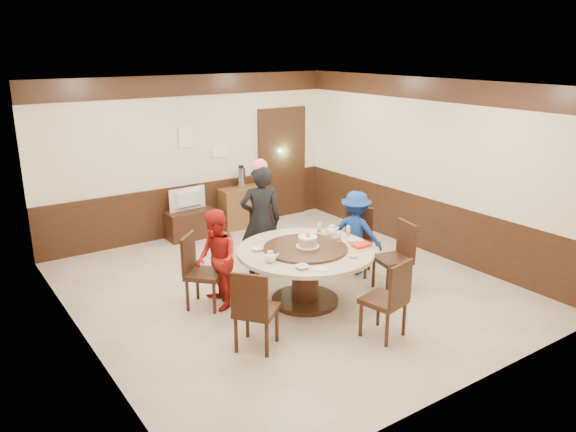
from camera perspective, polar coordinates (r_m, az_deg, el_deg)
room at (r=7.62m, az=-0.13°, el=0.19°), size 6.00×6.04×2.84m
banquet_table at (r=7.35m, az=1.77°, el=-4.98°), size 1.78×1.78×0.78m
chair_0 at (r=8.45m, az=6.91°, el=-3.77°), size 0.62×0.62×0.97m
chair_1 at (r=8.50m, az=-2.23°, el=-3.51°), size 0.56×0.57×0.97m
chair_2 at (r=7.42m, az=-8.57°, el=-6.89°), size 0.62×0.62×0.97m
chair_3 at (r=6.39m, az=-3.28°, el=-10.81°), size 0.62×0.62×0.97m
chair_4 at (r=6.70m, az=9.79°, el=-9.65°), size 0.53×0.53×0.97m
chair_5 at (r=7.95m, az=10.65°, el=-5.32°), size 0.53×0.52×0.97m
person_standing at (r=8.20m, az=-2.78°, el=-0.46°), size 0.71×0.60×1.65m
person_red at (r=7.24m, az=-7.29°, el=-4.45°), size 0.60×0.71×1.31m
person_blue at (r=8.34m, az=6.87°, el=-1.69°), size 0.81×0.94×1.26m
birthday_cake at (r=7.26m, az=2.01°, el=-2.59°), size 0.30×0.30×0.20m
teapot_left at (r=6.82m, az=-1.82°, el=-4.26°), size 0.17×0.15×0.13m
teapot_right at (r=7.80m, az=4.44°, el=-1.53°), size 0.17×0.15×0.13m
bowl_0 at (r=7.23m, az=-3.16°, el=-3.39°), size 0.14×0.14×0.03m
bowl_1 at (r=7.04m, az=6.62°, el=-4.06°), size 0.12×0.12×0.04m
bowl_2 at (r=6.65m, az=1.44°, el=-5.20°), size 0.16×0.16×0.04m
bowl_3 at (r=7.56m, az=6.53°, el=-2.50°), size 0.15×0.15×0.05m
saucer_near at (r=6.65m, az=3.36°, el=-5.38°), size 0.18×0.18×0.01m
saucer_far at (r=7.90m, az=2.28°, el=-1.67°), size 0.18×0.18×0.01m
shrimp_platter at (r=7.36m, az=7.48°, el=-3.05°), size 0.30×0.20×0.06m
bottle_0 at (r=7.47m, az=5.19°, el=-2.25°), size 0.06×0.06×0.16m
bottle_1 at (r=7.71m, az=6.12°, el=-1.67°), size 0.06×0.06×0.16m
bottle_2 at (r=7.81m, az=3.19°, el=-1.34°), size 0.06×0.06×0.16m
tv_stand at (r=10.07m, az=-9.87°, el=-0.79°), size 0.85×0.45×0.50m
television at (r=9.94m, az=-10.00°, el=1.67°), size 0.70×0.14×0.40m
side_cabinet at (r=10.51m, az=-4.79°, el=0.88°), size 0.80×0.40×0.75m
thermos at (r=10.38m, az=-4.76°, el=3.89°), size 0.15×0.15×0.38m
notice_left at (r=9.94m, az=-10.35°, el=7.86°), size 0.25×0.00×0.35m
notice_right at (r=10.27m, az=-6.95°, el=6.59°), size 0.30×0.00×0.22m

